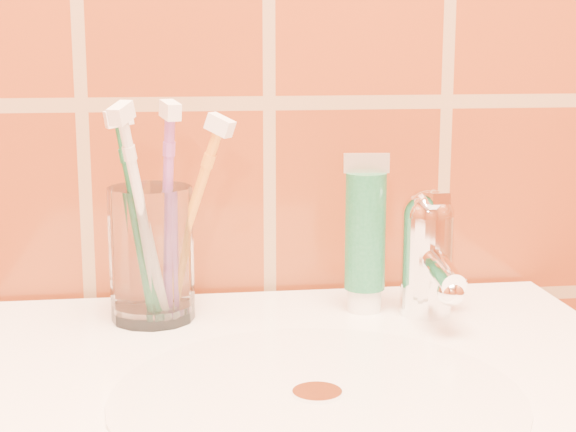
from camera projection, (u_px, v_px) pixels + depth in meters
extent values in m
cylinder|color=silver|center=(317.00, 396.00, 0.63)|extent=(0.30, 0.30, 0.00)
cylinder|color=white|center=(317.00, 393.00, 0.63)|extent=(0.04, 0.04, 0.00)
cylinder|color=white|center=(152.00, 254.00, 0.80)|extent=(0.09, 0.09, 0.12)
cylinder|color=white|center=(364.00, 299.00, 0.84)|extent=(0.03, 0.03, 0.02)
cylinder|color=#16603A|center=(365.00, 231.00, 0.83)|extent=(0.04, 0.04, 0.11)
cube|color=beige|center=(367.00, 163.00, 0.81)|extent=(0.04, 0.01, 0.02)
cylinder|color=white|center=(427.00, 265.00, 0.82)|extent=(0.05, 0.05, 0.09)
sphere|color=white|center=(428.00, 215.00, 0.81)|extent=(0.05, 0.05, 0.05)
cylinder|color=white|center=(439.00, 267.00, 0.78)|extent=(0.02, 0.09, 0.03)
cube|color=white|center=(433.00, 198.00, 0.80)|extent=(0.02, 0.06, 0.01)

